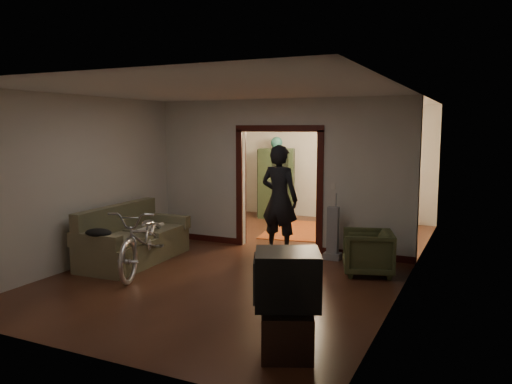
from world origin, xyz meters
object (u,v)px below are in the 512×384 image
Objects in this scene: person at (279,199)px; locker at (276,183)px; bicycle at (144,239)px; armchair at (368,252)px; sofa at (134,234)px; desk at (365,209)px.

locker is at bearing -60.19° from person.
bicycle is 3.53m from armchair.
desk is at bearing 56.84° from sofa.
armchair is 4.00m from desk.
desk reaches higher than armchair.
armchair is 2.03m from person.
armchair is at bearing -85.05° from desk.
bicycle is 5.75m from desk.
armchair is at bearing -66.31° from locker.
sofa is at bearing -111.63° from locker.
desk is (-0.92, 3.89, 0.03)m from armchair.
locker is (0.03, 5.35, 0.36)m from bicycle.
locker is 2.35m from desk.
sofa is at bearing 46.02° from person.
sofa is at bearing -93.42° from armchair.
person is (1.46, 2.08, 0.47)m from bicycle.
locker is at bearing 169.26° from desk.
armchair is 0.74× the size of desk.
bicycle is 1.13× the size of locker.
armchair is (3.25, 1.36, -0.17)m from bicycle.
desk is (2.30, -0.10, -0.50)m from locker.
sofa is 5.61m from desk.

